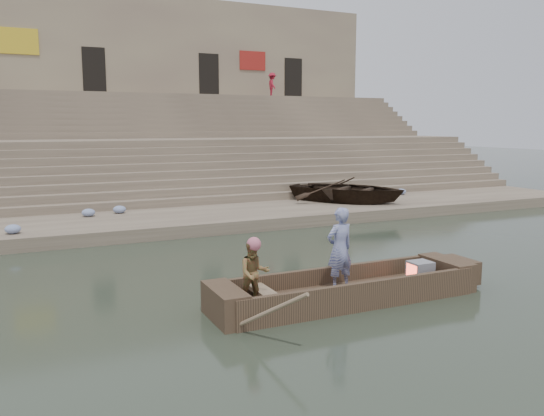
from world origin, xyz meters
TOP-DOWN VIEW (x-y plane):
  - ground at (0.00, 0.00)m, footprint 120.00×120.00m
  - lower_landing at (0.00, 8.00)m, footprint 32.00×4.00m
  - mid_landing at (0.00, 15.50)m, footprint 32.00×3.00m
  - upper_landing at (0.00, 22.50)m, footprint 32.00×3.00m
  - ghat_steps at (0.00, 17.19)m, footprint 32.00×11.00m
  - building_wall at (0.00, 26.50)m, footprint 32.00×5.07m
  - main_rowboat at (-0.72, -1.31)m, footprint 5.00×1.30m
  - rowboat_trim at (-0.52, -1.32)m, footprint 6.04×2.63m
  - standing_man at (-0.80, -1.16)m, footprint 0.65×0.47m
  - rowing_man at (-2.72, -1.35)m, footprint 0.64×0.54m
  - television at (1.10, -1.31)m, footprint 0.46×0.42m
  - beached_rowboat at (5.55, 8.47)m, footprint 5.44×5.67m
  - pedestrian at (8.69, 22.40)m, footprint 0.74×1.08m
  - cloth_bundles at (-1.36, 8.67)m, footprint 16.08×2.96m

SIDE VIEW (x-z plane):
  - ground at x=0.00m, z-range 0.00..0.00m
  - main_rowboat at x=-0.72m, z-range 0.00..0.22m
  - lower_landing at x=0.00m, z-range 0.00..0.40m
  - rowboat_trim at x=-0.52m, z-range -0.63..1.24m
  - television at x=1.10m, z-range 0.22..0.62m
  - cloth_bundles at x=-1.36m, z-range 0.40..0.66m
  - rowing_man at x=-2.72m, z-range 0.22..1.41m
  - beached_rowboat at x=5.55m, z-range 0.40..1.36m
  - standing_man at x=-0.80m, z-range 0.22..1.88m
  - mid_landing at x=0.00m, z-range 0.00..2.80m
  - ghat_steps at x=0.00m, z-range -0.80..4.40m
  - upper_landing at x=0.00m, z-range 0.00..5.20m
  - building_wall at x=0.00m, z-range 0.00..11.20m
  - pedestrian at x=8.69m, z-range 5.20..6.74m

